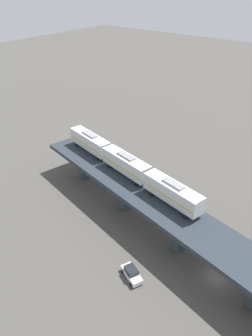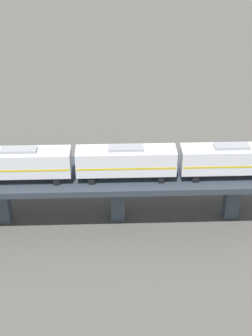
% 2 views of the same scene
% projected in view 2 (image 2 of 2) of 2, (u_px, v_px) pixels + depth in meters
% --- Properties ---
extents(subway_train, '(10.77, 36.93, 4.45)m').
position_uv_depth(subway_train, '(126.00, 161.00, 56.10)').
color(subway_train, silver).
rests_on(subway_train, elevated_viaduct).
extents(street_car_white, '(3.44, 4.75, 1.89)m').
position_uv_depth(street_car_white, '(19.00, 171.00, 70.36)').
color(street_car_white, silver).
rests_on(street_car_white, ground).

